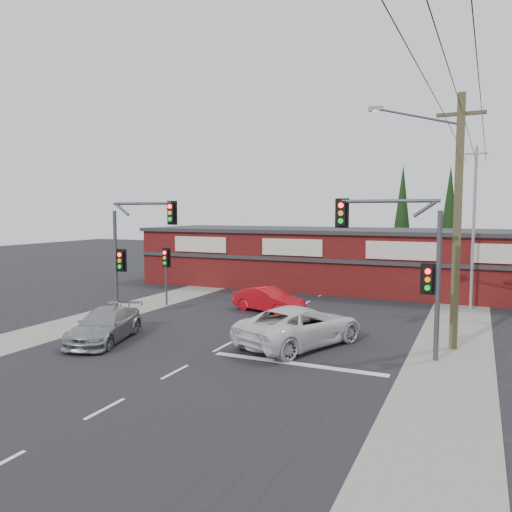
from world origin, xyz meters
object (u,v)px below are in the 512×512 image
at_px(silver_suv, 105,325).
at_px(utility_pole, 454,213).
at_px(red_sedan, 269,300).
at_px(shop_building, 324,257).
at_px(white_suv, 301,326).

distance_m(silver_suv, utility_pole, 14.95).
distance_m(silver_suv, red_sedan, 9.38).
bearing_deg(utility_pole, silver_suv, -160.27).
relative_size(silver_suv, utility_pole, 0.47).
bearing_deg(utility_pole, red_sedan, 158.43).
height_order(red_sedan, utility_pole, utility_pole).
relative_size(shop_building, utility_pole, 2.73).
distance_m(white_suv, silver_suv, 8.23).
xyz_separation_m(white_suv, red_sedan, (-3.82, 5.74, -0.13)).
distance_m(shop_building, utility_pole, 17.15).
bearing_deg(silver_suv, red_sedan, 49.53).
height_order(silver_suv, red_sedan, red_sedan).
xyz_separation_m(silver_suv, red_sedan, (3.93, 8.51, 0.00)).
bearing_deg(white_suv, shop_building, -54.00).
xyz_separation_m(white_suv, utility_pole, (5.60, 2.02, 4.59)).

